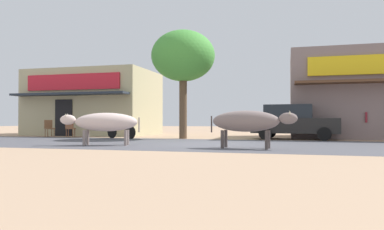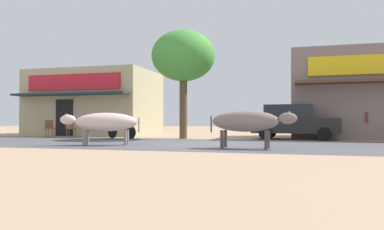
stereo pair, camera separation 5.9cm
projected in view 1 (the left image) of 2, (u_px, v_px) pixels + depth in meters
ground at (204, 144)px, 13.56m from camera, size 80.00×80.00×0.00m
asphalt_road at (204, 144)px, 13.56m from camera, size 72.00×6.78×0.00m
storefront_left_cafe at (95, 103)px, 22.82m from camera, size 7.42×5.77×3.97m
storefront_right_club at (367, 95)px, 18.72m from camera, size 7.64×5.77×4.45m
roadside_tree at (183, 57)px, 17.72m from camera, size 3.14×3.14×5.35m
parked_hatchback_car at (293, 122)px, 17.07m from camera, size 4.08×2.19×1.64m
parked_motorcycle at (121, 129)px, 17.85m from camera, size 1.88×0.85×1.06m
cow_near_brown at (104, 122)px, 12.90m from camera, size 2.79×1.32×1.17m
cow_far_dark at (247, 121)px, 11.45m from camera, size 2.76×0.84×1.22m
pedestrian_by_shop at (365, 121)px, 16.69m from camera, size 0.42×0.61×1.48m
cafe_chair_near_tree at (70, 127)px, 19.55m from camera, size 0.54×0.54×0.92m
cafe_chair_by_doorway at (49, 127)px, 19.64m from camera, size 0.61×0.61×0.92m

